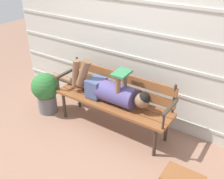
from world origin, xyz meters
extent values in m
plane|color=#936B56|center=(0.00, 0.00, 0.00)|extent=(12.00, 12.00, 0.00)
cube|color=beige|center=(0.00, 0.65, 1.10)|extent=(4.25, 0.06, 2.21)
cube|color=#B7B7AD|center=(0.00, 0.61, 0.18)|extent=(4.25, 0.02, 0.04)
cube|color=#B7B7AD|center=(0.00, 0.61, 0.55)|extent=(4.25, 0.02, 0.04)
cube|color=#B7B7AD|center=(0.00, 0.61, 0.92)|extent=(4.25, 0.02, 0.04)
cube|color=#B7B7AD|center=(0.00, 0.61, 1.29)|extent=(4.25, 0.02, 0.04)
cube|color=#B7B7AD|center=(0.00, 0.61, 1.66)|extent=(4.25, 0.02, 0.04)
cube|color=brown|center=(0.00, 0.02, 0.42)|extent=(1.66, 0.13, 0.04)
cube|color=brown|center=(0.00, 0.16, 0.42)|extent=(1.66, 0.13, 0.04)
cube|color=brown|center=(0.00, 0.30, 0.42)|extent=(1.66, 0.13, 0.04)
cube|color=brown|center=(0.00, 0.37, 0.54)|extent=(1.59, 0.05, 0.11)
cube|color=brown|center=(0.00, 0.37, 0.71)|extent=(1.59, 0.05, 0.11)
cylinder|color=#382D23|center=(-0.76, 0.37, 0.63)|extent=(0.03, 0.03, 0.38)
cylinder|color=#382D23|center=(0.76, 0.37, 0.63)|extent=(0.03, 0.03, 0.38)
cylinder|color=#382D23|center=(-0.73, -0.01, 0.20)|extent=(0.04, 0.04, 0.40)
cylinder|color=#382D23|center=(0.73, -0.01, 0.20)|extent=(0.04, 0.04, 0.40)
cylinder|color=#382D23|center=(-0.73, 0.33, 0.20)|extent=(0.04, 0.04, 0.40)
cylinder|color=#382D23|center=(0.73, 0.33, 0.20)|extent=(0.04, 0.04, 0.40)
cube|color=#382D23|center=(-0.80, 0.16, 0.63)|extent=(0.04, 0.41, 0.03)
cylinder|color=#382D23|center=(-0.80, -0.01, 0.53)|extent=(0.03, 0.03, 0.20)
cube|color=#382D23|center=(0.80, 0.16, 0.63)|extent=(0.04, 0.41, 0.03)
cylinder|color=#382D23|center=(0.80, -0.01, 0.53)|extent=(0.03, 0.03, 0.20)
cylinder|color=#514784|center=(0.06, 0.16, 0.57)|extent=(0.52, 0.27, 0.27)
cube|color=#475684|center=(-0.26, 0.16, 0.57)|extent=(0.20, 0.26, 0.25)
sphere|color=brown|center=(0.44, 0.16, 0.60)|extent=(0.19, 0.19, 0.19)
sphere|color=black|center=(0.46, 0.16, 0.63)|extent=(0.16, 0.16, 0.16)
cylinder|color=brown|center=(-0.42, 0.10, 0.76)|extent=(0.26, 0.11, 0.43)
cylinder|color=brown|center=(-0.56, 0.10, 0.71)|extent=(0.15, 0.09, 0.42)
cylinder|color=brown|center=(-0.73, 0.22, 0.49)|extent=(0.78, 0.10, 0.10)
cylinder|color=brown|center=(0.14, 0.08, 0.72)|extent=(0.06, 0.06, 0.30)
cylinder|color=brown|center=(0.14, 0.24, 0.72)|extent=(0.06, 0.06, 0.30)
cube|color=#337A4C|center=(0.14, 0.16, 0.89)|extent=(0.19, 0.26, 0.04)
cube|color=brown|center=(1.22, -0.43, 0.29)|extent=(0.38, 0.27, 0.03)
cylinder|color=brown|center=(1.07, -0.32, 0.14)|extent=(0.04, 0.04, 0.28)
cylinder|color=slate|center=(-1.05, -0.04, 0.14)|extent=(0.28, 0.28, 0.28)
sphere|color=#2D7033|center=(-1.05, -0.04, 0.43)|extent=(0.41, 0.41, 0.41)
camera|label=1|loc=(1.64, -2.27, 2.26)|focal=41.77mm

